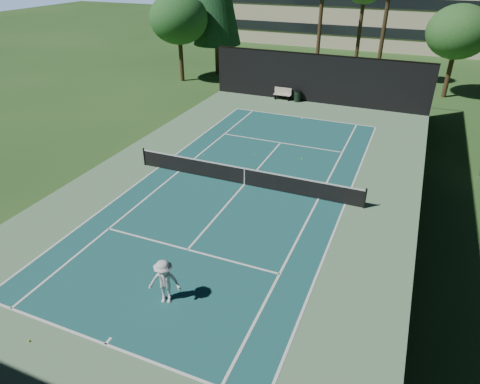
# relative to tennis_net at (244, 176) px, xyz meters

# --- Properties ---
(ground) EXTENTS (160.00, 160.00, 0.00)m
(ground) POSITION_rel_tennis_net_xyz_m (0.00, 0.00, -0.56)
(ground) COLOR #27501E
(ground) RESTS_ON ground
(apron_slab) EXTENTS (18.00, 32.00, 0.01)m
(apron_slab) POSITION_rel_tennis_net_xyz_m (0.00, 0.00, -0.55)
(apron_slab) COLOR #5E865F
(apron_slab) RESTS_ON ground
(court_surface) EXTENTS (10.97, 23.77, 0.01)m
(court_surface) POSITION_rel_tennis_net_xyz_m (0.00, 0.00, -0.55)
(court_surface) COLOR #1A5655
(court_surface) RESTS_ON ground
(court_lines) EXTENTS (11.07, 23.87, 0.01)m
(court_lines) POSITION_rel_tennis_net_xyz_m (0.00, 0.00, -0.54)
(court_lines) COLOR white
(court_lines) RESTS_ON ground
(tennis_net) EXTENTS (12.90, 0.10, 1.10)m
(tennis_net) POSITION_rel_tennis_net_xyz_m (0.00, 0.00, 0.00)
(tennis_net) COLOR black
(tennis_net) RESTS_ON ground
(fence) EXTENTS (18.04, 32.05, 4.03)m
(fence) POSITION_rel_tennis_net_xyz_m (0.00, 0.06, 1.45)
(fence) COLOR black
(fence) RESTS_ON ground
(player) EXTENTS (1.32, 1.01, 1.81)m
(player) POSITION_rel_tennis_net_xyz_m (0.79, -9.41, 0.35)
(player) COLOR silver
(player) RESTS_ON ground
(tennis_ball_a) EXTENTS (0.08, 0.08, 0.08)m
(tennis_ball_a) POSITION_rel_tennis_net_xyz_m (-2.37, -12.75, -0.52)
(tennis_ball_a) COLOR #D0E133
(tennis_ball_a) RESTS_ON ground
(tennis_ball_b) EXTENTS (0.06, 0.06, 0.06)m
(tennis_ball_b) POSITION_rel_tennis_net_xyz_m (-0.80, 3.90, -0.53)
(tennis_ball_b) COLOR #C3D02F
(tennis_ball_b) RESTS_ON ground
(tennis_ball_c) EXTENTS (0.07, 0.07, 0.07)m
(tennis_ball_c) POSITION_rel_tennis_net_xyz_m (2.02, 4.42, -0.52)
(tennis_ball_c) COLOR yellow
(tennis_ball_c) RESTS_ON ground
(tennis_ball_d) EXTENTS (0.07, 0.07, 0.07)m
(tennis_ball_d) POSITION_rel_tennis_net_xyz_m (-3.80, 2.59, -0.52)
(tennis_ball_d) COLOR #BCCF2F
(tennis_ball_d) RESTS_ON ground
(park_bench) EXTENTS (1.50, 0.45, 1.02)m
(park_bench) POSITION_rel_tennis_net_xyz_m (-2.88, 15.76, -0.01)
(park_bench) COLOR beige
(park_bench) RESTS_ON ground
(trash_bin) EXTENTS (0.56, 0.56, 0.95)m
(trash_bin) POSITION_rel_tennis_net_xyz_m (-1.52, 15.68, -0.08)
(trash_bin) COLOR black
(trash_bin) RESTS_ON ground
(decid_tree_a) EXTENTS (5.12, 5.12, 7.62)m
(decid_tree_a) POSITION_rel_tennis_net_xyz_m (10.00, 22.00, 4.86)
(decid_tree_a) COLOR #43301C
(decid_tree_a) RESTS_ON ground
(decid_tree_c) EXTENTS (5.44, 5.44, 8.09)m
(decid_tree_c) POSITION_rel_tennis_net_xyz_m (-14.00, 18.00, 5.21)
(decid_tree_c) COLOR #4A3520
(decid_tree_c) RESTS_ON ground
(campus_building) EXTENTS (40.50, 12.50, 8.30)m
(campus_building) POSITION_rel_tennis_net_xyz_m (0.00, 45.98, 3.65)
(campus_building) COLOR beige
(campus_building) RESTS_ON ground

